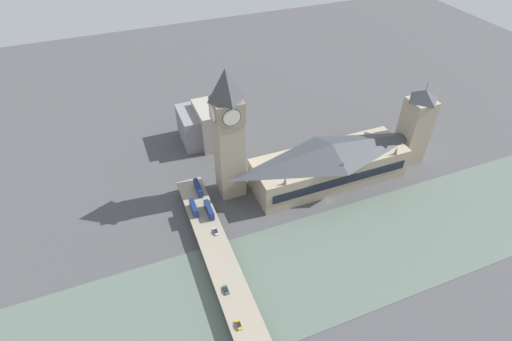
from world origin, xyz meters
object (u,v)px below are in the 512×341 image
Objects in this scene: double_decker_bus_mid at (194,208)px; car_northbound_mid at (226,290)px; victoria_tower at (415,126)px; car_southbound_mid at (239,325)px; parliament_hall at (330,163)px; double_decker_bus_rear at (198,188)px; car_northbound_lead at (216,231)px; road_bridge at (232,288)px; double_decker_bus_lead at (209,210)px; clock_tower at (228,132)px.

double_decker_bus_mid reaches higher than car_northbound_mid.
car_southbound_mid is (-70.33, 136.17, -17.06)m from victoria_tower.
parliament_hall is at bearing -48.80° from car_southbound_mid.
car_northbound_lead is at bearing -179.75° from double_decker_bus_rear.
car_southbound_mid is at bearing 173.25° from car_northbound_lead.
victoria_tower is 137.34m from double_decker_bus_mid.
double_decker_bus_mid reaches higher than car_southbound_mid.
road_bridge is 14.47× the size of double_decker_bus_mid.
car_northbound_lead is (-20.22, 74.35, -5.99)m from parliament_hall.
road_bridge is 18.36m from car_southbound_mid.
road_bridge is at bearing 177.57° from double_decker_bus_rear.
car_northbound_lead is 50.41m from car_southbound_mid.
victoria_tower is at bearing -89.02° from double_decker_bus_mid.
victoria_tower is 130.58m from double_decker_bus_lead.
clock_tower is 6.45× the size of double_decker_bus_lead.
double_decker_bus_mid reaches higher than car_northbound_lead.
car_northbound_mid reaches higher than road_bridge.
car_northbound_mid is 1.06× the size of car_southbound_mid.
double_decker_bus_mid reaches higher than double_decker_bus_lead.
car_southbound_mid is at bearing 179.08° from car_northbound_mid.
road_bridge is at bearing 175.55° from double_decker_bus_lead.
double_decker_bus_rear is (11.58, 74.49, -3.95)m from parliament_hall.
victoria_tower is at bearing -68.54° from road_bridge.
road_bridge is (-64.60, 21.66, -35.34)m from clock_tower.
double_decker_bus_lead is 0.99× the size of double_decker_bus_rear.
double_decker_bus_lead is 18.15m from double_decker_bus_rear.
double_decker_bus_rear is at bearing 81.16° from parliament_hall.
car_southbound_mid is at bearing 117.31° from victoria_tower.
road_bridge is 64.03m from double_decker_bus_rear.
car_northbound_lead is 33.48m from car_northbound_mid.
parliament_hall is at bearing -102.51° from clock_tower.
clock_tower is 50.33m from car_northbound_lead.
road_bridge is at bearing 111.46° from victoria_tower.
parliament_hall is 93.56m from road_bridge.
car_northbound_lead is at bearing 98.85° from victoria_tower.
double_decker_bus_mid is (-2.33, 136.49, -15.04)m from victoria_tower.
road_bridge is at bearing 124.10° from parliament_hall.
clock_tower is 6.40× the size of double_decker_bus_rear.
double_decker_bus_lead is at bearing 136.20° from clock_tower.
victoria_tower reaches higher than double_decker_bus_lead.
road_bridge is 35.50× the size of car_southbound_mid.
victoria_tower is 0.34× the size of road_bridge.
victoria_tower is at bearing -95.05° from double_decker_bus_rear.
parliament_hall is 106.85m from car_southbound_mid.
double_decker_bus_mid is at bearing 90.98° from victoria_tower.
double_decker_bus_mid is at bearing 19.20° from car_northbound_lead.
double_decker_bus_rear is (13.85, -6.11, 0.02)m from double_decker_bus_mid.
double_decker_bus_rear is (11.52, 130.38, -15.03)m from victoria_tower.
victoria_tower reaches higher than double_decker_bus_mid.
car_northbound_mid is at bearing -0.92° from car_southbound_mid.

